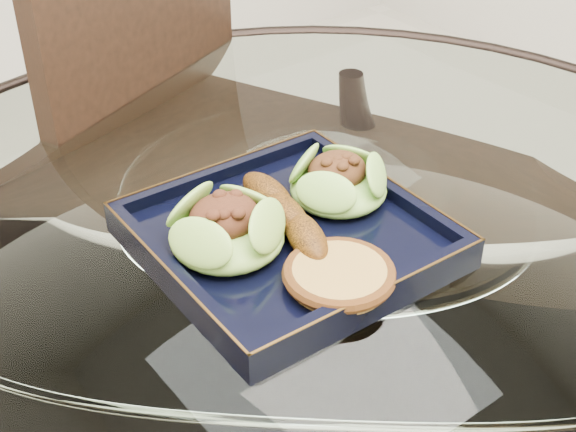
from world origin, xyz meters
TOP-DOWN VIEW (x-y plane):
  - dining_table at (-0.00, -0.00)m, footprint 1.13×1.13m
  - dining_chair at (0.07, 0.32)m, footprint 0.55×0.55m
  - navy_plate at (-0.05, -0.00)m, footprint 0.28×0.28m
  - lettuce_wrap_left at (-0.12, 0.01)m, footprint 0.11×0.11m
  - lettuce_wrap_right at (0.03, 0.01)m, footprint 0.12×0.12m
  - roasted_plantain at (-0.05, 0.00)m, footprint 0.06×0.16m
  - crumb_patty at (-0.06, -0.10)m, footprint 0.11×0.11m

SIDE VIEW (x-z plane):
  - dining_chair at x=0.07m, z-range 0.06..1.01m
  - dining_table at x=0.00m, z-range 0.21..0.98m
  - navy_plate at x=-0.05m, z-range 0.76..0.78m
  - crumb_patty at x=-0.06m, z-range 0.78..0.80m
  - roasted_plantain at x=-0.05m, z-range 0.78..0.81m
  - lettuce_wrap_right at x=0.03m, z-range 0.78..0.82m
  - lettuce_wrap_left at x=-0.12m, z-range 0.78..0.82m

